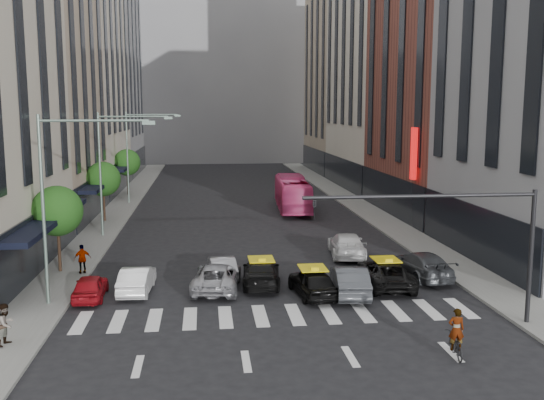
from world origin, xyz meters
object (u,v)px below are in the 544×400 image
object	(u,v)px
car_red	(90,287)
car_white_front	(137,279)
streetlamp_near	(63,184)
bus	(292,194)
pedestrian_far	(82,259)
streetlamp_mid	(113,157)
motorcycle	(456,345)
pedestrian_near	(6,324)
streetlamp_far	(137,145)
taxi_center	(313,282)
taxi_left	(261,272)

from	to	relation	value
car_red	car_white_front	bearing A→B (deg)	-159.92
streetlamp_near	bus	distance (m)	30.62
pedestrian_far	streetlamp_mid	bearing A→B (deg)	-116.73
car_white_front	motorcycle	world-z (taller)	car_white_front
car_red	motorcycle	distance (m)	17.60
bus	streetlamp_mid	bearing A→B (deg)	38.72
streetlamp_mid	pedestrian_near	world-z (taller)	streetlamp_mid
pedestrian_far	streetlamp_far	bearing A→B (deg)	-115.58
pedestrian_far	bus	bearing A→B (deg)	-150.40
taxi_center	pedestrian_near	world-z (taller)	pedestrian_near
taxi_center	bus	distance (m)	26.48
streetlamp_mid	bus	bearing A→B (deg)	35.35
streetlamp_near	car_red	distance (m)	5.44
streetlamp_far	car_white_front	distance (m)	30.78
taxi_left	bus	distance (m)	24.67
taxi_left	pedestrian_far	xyz separation A→B (m)	(-9.90, 2.97, 0.28)
car_red	pedestrian_far	xyz separation A→B (m)	(-1.20, 4.38, 0.36)
taxi_left	taxi_center	size ratio (longest dim) A/B	1.15
streetlamp_far	motorcycle	bearing A→B (deg)	-68.11
taxi_left	bus	xyz separation A→B (m)	(5.22, 24.10, 0.86)
streetlamp_near	pedestrian_far	distance (m)	7.27
streetlamp_far	bus	xyz separation A→B (m)	(14.76, -5.53, -4.34)
taxi_center	pedestrian_far	size ratio (longest dim) A/B	2.54
taxi_left	pedestrian_near	world-z (taller)	pedestrian_near
motorcycle	streetlamp_near	bearing A→B (deg)	-18.42
taxi_center	streetlamp_far	bearing A→B (deg)	-76.84
taxi_left	taxi_center	distance (m)	3.27
taxi_center	taxi_left	bearing A→B (deg)	-50.15
taxi_left	taxi_center	bearing A→B (deg)	142.29
car_red	bus	distance (m)	29.08
streetlamp_near	taxi_center	xyz separation A→B (m)	(11.94, 0.15, -5.18)
pedestrian_near	streetlamp_mid	bearing A→B (deg)	15.57
car_red	taxi_left	distance (m)	8.81
streetlamp_near	car_red	size ratio (longest dim) A/B	2.47
streetlamp_mid	streetlamp_far	world-z (taller)	same
bus	pedestrian_near	size ratio (longest dim) A/B	6.69
streetlamp_near	car_red	world-z (taller)	streetlamp_near
pedestrian_near	pedestrian_far	bearing A→B (deg)	13.99
streetlamp_near	streetlamp_far	size ratio (longest dim) A/B	1.00
streetlamp_near	streetlamp_far	bearing A→B (deg)	90.00
car_white_front	pedestrian_near	world-z (taller)	pedestrian_near
motorcycle	pedestrian_far	xyz separation A→B (m)	(-16.40, 13.26, 0.53)
streetlamp_mid	streetlamp_far	distance (m)	16.00
streetlamp_near	car_red	xyz separation A→B (m)	(0.84, 0.96, -5.28)
motorcycle	pedestrian_far	bearing A→B (deg)	-31.10
streetlamp_far	taxi_center	size ratio (longest dim) A/B	2.12
streetlamp_far	pedestrian_far	xyz separation A→B (m)	(-0.36, -26.66, -4.92)
taxi_left	pedestrian_near	distance (m)	13.19
streetlamp_mid	taxi_center	size ratio (longest dim) A/B	2.12
streetlamp_near	streetlamp_far	world-z (taller)	same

